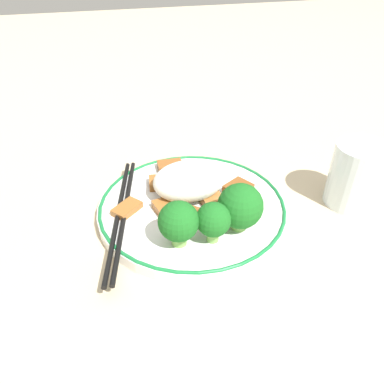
% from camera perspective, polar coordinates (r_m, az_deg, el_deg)
% --- Properties ---
extents(ground_plane, '(3.00, 3.00, 0.00)m').
position_cam_1_polar(ground_plane, '(0.52, 0.00, -3.18)').
color(ground_plane, '#C6B28E').
extents(plate, '(0.25, 0.25, 0.02)m').
position_cam_1_polar(plate, '(0.51, 0.00, -2.35)').
color(plate, white).
rests_on(plate, ground_plane).
extents(rice_mound, '(0.10, 0.07, 0.05)m').
position_cam_1_polar(rice_mound, '(0.51, -0.10, 1.77)').
color(rice_mound, white).
rests_on(rice_mound, plate).
extents(broccoli_back_left, '(0.05, 0.05, 0.06)m').
position_cam_1_polar(broccoli_back_left, '(0.43, -2.06, -4.60)').
color(broccoli_back_left, '#7FB756').
rests_on(broccoli_back_left, plate).
extents(broccoli_back_center, '(0.04, 0.04, 0.05)m').
position_cam_1_polar(broccoli_back_center, '(0.43, 3.27, -4.32)').
color(broccoli_back_center, '#7FB756').
rests_on(broccoli_back_center, plate).
extents(broccoli_back_right, '(0.06, 0.06, 0.06)m').
position_cam_1_polar(broccoli_back_right, '(0.45, 7.37, -2.20)').
color(broccoli_back_right, '#7FB756').
rests_on(broccoli_back_right, plate).
extents(meat_near_front, '(0.04, 0.04, 0.01)m').
position_cam_1_polar(meat_near_front, '(0.50, -9.89, -2.51)').
color(meat_near_front, '#995B28').
rests_on(meat_near_front, plate).
extents(meat_near_left, '(0.05, 0.04, 0.01)m').
position_cam_1_polar(meat_near_left, '(0.53, 7.06, 0.47)').
color(meat_near_left, brown).
rests_on(meat_near_left, plate).
extents(meat_near_right, '(0.03, 0.04, 0.01)m').
position_cam_1_polar(meat_near_right, '(0.49, -4.28, -2.44)').
color(meat_near_right, '#995B28').
rests_on(meat_near_right, plate).
extents(meat_near_back, '(0.04, 0.03, 0.01)m').
position_cam_1_polar(meat_near_back, '(0.54, -4.76, 1.45)').
color(meat_near_back, '#995B28').
rests_on(meat_near_back, plate).
extents(meat_on_rice_edge, '(0.03, 0.04, 0.01)m').
position_cam_1_polar(meat_on_rice_edge, '(0.51, 2.86, -1.01)').
color(meat_on_rice_edge, '#9E6633').
rests_on(meat_on_rice_edge, plate).
extents(meat_mid_left, '(0.03, 0.03, 0.01)m').
position_cam_1_polar(meat_mid_left, '(0.56, -0.75, 2.77)').
color(meat_mid_left, brown).
rests_on(meat_mid_left, plate).
extents(meat_mid_right, '(0.04, 0.04, 0.01)m').
position_cam_1_polar(meat_mid_right, '(0.48, 0.09, -3.44)').
color(meat_mid_right, brown).
rests_on(meat_mid_right, plate).
extents(meat_far_scatter, '(0.04, 0.03, 0.01)m').
position_cam_1_polar(meat_far_scatter, '(0.58, -3.36, 3.98)').
color(meat_far_scatter, brown).
rests_on(meat_far_scatter, plate).
extents(chopsticks, '(0.07, 0.24, 0.01)m').
position_cam_1_polar(chopsticks, '(0.50, -10.73, -3.05)').
color(chopsticks, black).
rests_on(chopsticks, plate).
extents(drinking_glass, '(0.07, 0.07, 0.09)m').
position_cam_1_polar(drinking_glass, '(0.56, 23.81, 2.35)').
color(drinking_glass, silver).
rests_on(drinking_glass, ground_plane).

